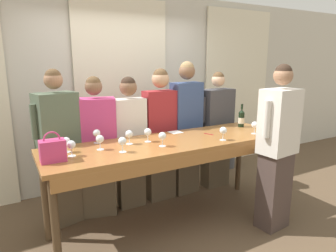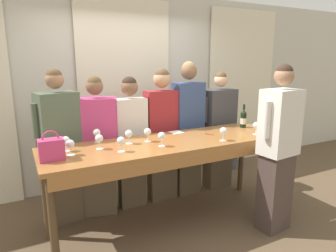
{
  "view_description": "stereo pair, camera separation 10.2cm",
  "coord_description": "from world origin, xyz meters",
  "px_view_note": "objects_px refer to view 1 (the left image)",
  "views": [
    {
      "loc": [
        -1.57,
        -2.73,
        1.85
      ],
      "look_at": [
        0.0,
        0.08,
        1.13
      ],
      "focal_mm": 32.0,
      "sensor_mm": 36.0,
      "label": 1
    },
    {
      "loc": [
        -1.48,
        -2.78,
        1.85
      ],
      "look_at": [
        0.0,
        0.08,
        1.13
      ],
      "focal_mm": 32.0,
      "sensor_mm": 36.0,
      "label": 2
    }
  ],
  "objects_px": {
    "guest_cream_sweater": "(130,141)",
    "wine_glass_near_host": "(129,134)",
    "wine_glass_back_left": "(162,136)",
    "potted_plant": "(227,149)",
    "wine_glass_back_mid": "(255,125)",
    "wine_glass_front_left": "(122,142)",
    "guest_olive_jacket": "(59,149)",
    "host_pouring": "(277,148)",
    "guest_striped_shirt": "(161,133)",
    "guest_beige_cap": "(216,130)",
    "wine_glass_front_right": "(71,145)",
    "wine_glass_front_mid": "(100,139)",
    "wine_glass_back_right": "(223,131)",
    "handbag": "(53,150)",
    "tasting_bar": "(173,150)",
    "wine_bottle": "(241,118)",
    "guest_pink_top": "(97,148)",
    "wine_glass_center_right": "(66,142)",
    "wine_glass_center_left": "(97,133)",
    "guest_navy_coat": "(186,126)",
    "wine_glass_center_mid": "(148,132)"
  },
  "relations": [
    {
      "from": "guest_olive_jacket",
      "to": "host_pouring",
      "type": "distance_m",
      "value": 2.37
    },
    {
      "from": "guest_beige_cap",
      "to": "host_pouring",
      "type": "xyz_separation_m",
      "value": [
        -0.15,
        -1.23,
        0.07
      ]
    },
    {
      "from": "wine_glass_front_right",
      "to": "wine_glass_front_left",
      "type": "bearing_deg",
      "value": -13.91
    },
    {
      "from": "guest_cream_sweater",
      "to": "wine_glass_front_mid",
      "type": "bearing_deg",
      "value": -133.65
    },
    {
      "from": "handbag",
      "to": "guest_pink_top",
      "type": "xyz_separation_m",
      "value": [
        0.57,
        0.69,
        -0.25
      ]
    },
    {
      "from": "wine_glass_center_right",
      "to": "guest_cream_sweater",
      "type": "distance_m",
      "value": 0.99
    },
    {
      "from": "wine_glass_center_mid",
      "to": "wine_glass_front_left",
      "type": "bearing_deg",
      "value": -149.61
    },
    {
      "from": "wine_glass_front_right",
      "to": "wine_glass_back_mid",
      "type": "bearing_deg",
      "value": -5.26
    },
    {
      "from": "guest_navy_coat",
      "to": "wine_glass_back_mid",
      "type": "bearing_deg",
      "value": -61.89
    },
    {
      "from": "handbag",
      "to": "wine_glass_front_right",
      "type": "relative_size",
      "value": 1.8
    },
    {
      "from": "wine_glass_back_right",
      "to": "potted_plant",
      "type": "xyz_separation_m",
      "value": [
        1.26,
        1.39,
        -0.76
      ]
    },
    {
      "from": "guest_striped_shirt",
      "to": "wine_glass_front_left",
      "type": "bearing_deg",
      "value": -137.28
    },
    {
      "from": "wine_glass_back_left",
      "to": "guest_beige_cap",
      "type": "bearing_deg",
      "value": 30.21
    },
    {
      "from": "tasting_bar",
      "to": "guest_striped_shirt",
      "type": "bearing_deg",
      "value": 73.61
    },
    {
      "from": "guest_cream_sweater",
      "to": "guest_beige_cap",
      "type": "distance_m",
      "value": 1.35
    },
    {
      "from": "wine_glass_center_left",
      "to": "wine_glass_back_right",
      "type": "bearing_deg",
      "value": -24.37
    },
    {
      "from": "wine_glass_center_mid",
      "to": "wine_glass_center_right",
      "type": "height_order",
      "value": "same"
    },
    {
      "from": "wine_glass_center_left",
      "to": "guest_beige_cap",
      "type": "xyz_separation_m",
      "value": [
        1.84,
        0.3,
        -0.24
      ]
    },
    {
      "from": "wine_glass_back_mid",
      "to": "guest_cream_sweater",
      "type": "bearing_deg",
      "value": 147.0
    },
    {
      "from": "wine_bottle",
      "to": "wine_glass_front_left",
      "type": "height_order",
      "value": "wine_bottle"
    },
    {
      "from": "guest_cream_sweater",
      "to": "wine_glass_center_mid",
      "type": "bearing_deg",
      "value": -89.85
    },
    {
      "from": "wine_glass_center_left",
      "to": "guest_pink_top",
      "type": "distance_m",
      "value": 0.4
    },
    {
      "from": "wine_glass_back_right",
      "to": "wine_glass_front_mid",
      "type": "bearing_deg",
      "value": 166.51
    },
    {
      "from": "wine_glass_front_left",
      "to": "guest_navy_coat",
      "type": "xyz_separation_m",
      "value": [
        1.19,
        0.74,
        -0.13
      ]
    },
    {
      "from": "guest_cream_sweater",
      "to": "guest_beige_cap",
      "type": "bearing_deg",
      "value": -0.0
    },
    {
      "from": "guest_olive_jacket",
      "to": "guest_striped_shirt",
      "type": "bearing_deg",
      "value": -0.0
    },
    {
      "from": "wine_glass_front_left",
      "to": "guest_striped_shirt",
      "type": "xyz_separation_m",
      "value": [
        0.8,
        0.74,
        -0.17
      ]
    },
    {
      "from": "wine_glass_near_host",
      "to": "guest_beige_cap",
      "type": "xyz_separation_m",
      "value": [
        1.55,
        0.51,
        -0.24
      ]
    },
    {
      "from": "handbag",
      "to": "wine_glass_back_right",
      "type": "height_order",
      "value": "handbag"
    },
    {
      "from": "wine_glass_front_mid",
      "to": "wine_glass_back_right",
      "type": "relative_size",
      "value": 1.0
    },
    {
      "from": "wine_glass_center_mid",
      "to": "wine_glass_center_right",
      "type": "bearing_deg",
      "value": 177.34
    },
    {
      "from": "wine_glass_center_right",
      "to": "guest_striped_shirt",
      "type": "xyz_separation_m",
      "value": [
        1.27,
        0.48,
        -0.17
      ]
    },
    {
      "from": "guest_striped_shirt",
      "to": "guest_navy_coat",
      "type": "bearing_deg",
      "value": 0.0
    },
    {
      "from": "wine_glass_center_left",
      "to": "wine_glass_near_host",
      "type": "relative_size",
      "value": 1.0
    },
    {
      "from": "guest_cream_sweater",
      "to": "wine_glass_near_host",
      "type": "bearing_deg",
      "value": -112.06
    },
    {
      "from": "wine_glass_front_left",
      "to": "potted_plant",
      "type": "xyz_separation_m",
      "value": [
        2.38,
        1.26,
        -0.76
      ]
    },
    {
      "from": "wine_glass_front_mid",
      "to": "guest_cream_sweater",
      "type": "relative_size",
      "value": 0.09
    },
    {
      "from": "wine_glass_back_right",
      "to": "wine_glass_center_right",
      "type": "bearing_deg",
      "value": 166.5
    },
    {
      "from": "wine_glass_back_left",
      "to": "guest_olive_jacket",
      "type": "relative_size",
      "value": 0.09
    },
    {
      "from": "wine_glass_center_right",
      "to": "guest_beige_cap",
      "type": "height_order",
      "value": "guest_beige_cap"
    },
    {
      "from": "wine_glass_front_right",
      "to": "guest_olive_jacket",
      "type": "bearing_deg",
      "value": 91.53
    },
    {
      "from": "wine_glass_back_left",
      "to": "potted_plant",
      "type": "height_order",
      "value": "wine_glass_back_left"
    },
    {
      "from": "wine_bottle",
      "to": "wine_glass_near_host",
      "type": "bearing_deg",
      "value": -178.04
    },
    {
      "from": "wine_glass_back_right",
      "to": "handbag",
      "type": "bearing_deg",
      "value": 174.38
    },
    {
      "from": "wine_glass_front_mid",
      "to": "wine_glass_back_right",
      "type": "xyz_separation_m",
      "value": [
        1.28,
        -0.31,
        -0.0
      ]
    },
    {
      "from": "wine_glass_near_host",
      "to": "guest_olive_jacket",
      "type": "distance_m",
      "value": 0.83
    },
    {
      "from": "wine_glass_front_left",
      "to": "guest_cream_sweater",
      "type": "xyz_separation_m",
      "value": [
        0.37,
        0.74,
        -0.22
      ]
    },
    {
      "from": "tasting_bar",
      "to": "wine_glass_front_right",
      "type": "relative_size",
      "value": 18.33
    },
    {
      "from": "wine_glass_center_right",
      "to": "host_pouring",
      "type": "distance_m",
      "value": 2.17
    },
    {
      "from": "tasting_bar",
      "to": "guest_cream_sweater",
      "type": "height_order",
      "value": "guest_cream_sweater"
    }
  ]
}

